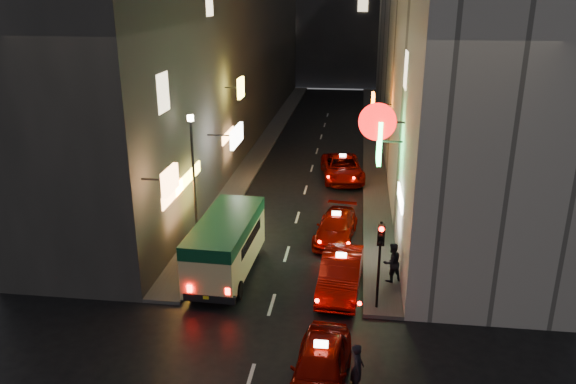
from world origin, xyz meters
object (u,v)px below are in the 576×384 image
at_px(traffic_light, 380,247).
at_px(lamp_post, 194,174).
at_px(minibus, 226,240).
at_px(taxi_near, 321,363).
at_px(pedestrian_crossing, 357,365).

bearing_deg(traffic_light, lamp_post, 151.09).
xyz_separation_m(minibus, taxi_near, (4.46, -6.71, -0.78)).
height_order(taxi_near, lamp_post, lamp_post).
relative_size(minibus, pedestrian_crossing, 3.25).
bearing_deg(taxi_near, minibus, 123.60).
bearing_deg(lamp_post, traffic_light, -28.91).
xyz_separation_m(minibus, lamp_post, (-1.94, 2.29, 2.12)).
bearing_deg(minibus, pedestrian_crossing, -50.67).
distance_m(minibus, traffic_light, 6.73).
bearing_deg(pedestrian_crossing, minibus, 39.80).
height_order(minibus, pedestrian_crossing, minibus).
distance_m(traffic_light, lamp_post, 9.42).
relative_size(pedestrian_crossing, lamp_post, 0.30).
bearing_deg(pedestrian_crossing, taxi_near, 86.44).
bearing_deg(lamp_post, taxi_near, -54.60).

